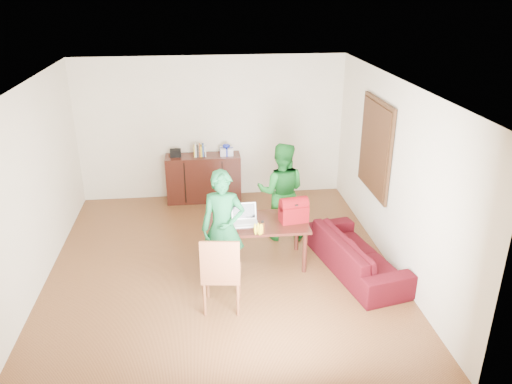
{
  "coord_description": "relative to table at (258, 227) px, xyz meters",
  "views": [
    {
      "loc": [
        -0.24,
        -6.41,
        3.92
      ],
      "look_at": [
        0.55,
        0.26,
        1.07
      ],
      "focal_mm": 35.0,
      "sensor_mm": 36.0,
      "label": 1
    }
  ],
  "objects": [
    {
      "name": "bananas",
      "position": [
        -0.04,
        -0.39,
        0.11
      ],
      "size": [
        0.18,
        0.11,
        0.07
      ],
      "primitive_type": null,
      "rotation": [
        0.0,
        0.0,
        0.02
      ],
      "color": "yellow",
      "rests_on": "table"
    },
    {
      "name": "laptop",
      "position": [
        -0.19,
        -0.05,
        0.13
      ],
      "size": [
        0.37,
        0.26,
        0.25
      ],
      "rotation": [
        0.0,
        0.0,
        0.02
      ],
      "color": "white",
      "rests_on": "table"
    },
    {
      "name": "sofa",
      "position": [
        1.4,
        -0.38,
        -0.32
      ],
      "size": [
        1.13,
        2.02,
        0.56
      ],
      "primitive_type": "imported",
      "rotation": [
        0.0,
        0.0,
        1.78
      ],
      "color": "#36070A",
      "rests_on": "ground"
    },
    {
      "name": "chair",
      "position": [
        -0.58,
        -1.05,
        -0.29
      ],
      "size": [
        0.54,
        0.52,
        1.07
      ],
      "rotation": [
        0.0,
        0.0,
        -0.12
      ],
      "color": "brown",
      "rests_on": "ground"
    },
    {
      "name": "bottle",
      "position": [
        0.02,
        -0.36,
        0.18
      ],
      "size": [
        0.08,
        0.08,
        0.19
      ],
      "primitive_type": "cylinder",
      "rotation": [
        0.0,
        0.0,
        -0.24
      ],
      "color": "#552A13",
      "rests_on": "table"
    },
    {
      "name": "person_far",
      "position": [
        0.47,
        0.78,
        0.21
      ],
      "size": [
        0.9,
        0.77,
        1.62
      ],
      "primitive_type": "imported",
      "rotation": [
        0.0,
        0.0,
        2.93
      ],
      "color": "#15601E",
      "rests_on": "ground"
    },
    {
      "name": "room",
      "position": [
        -0.53,
        0.07,
        0.71
      ],
      "size": [
        5.2,
        5.7,
        2.9
      ],
      "color": "#401F10",
      "rests_on": "ground"
    },
    {
      "name": "person_near",
      "position": [
        -0.52,
        -0.41,
        0.22
      ],
      "size": [
        0.64,
        0.46,
        1.64
      ],
      "primitive_type": "imported",
      "rotation": [
        0.0,
        0.0,
        -0.11
      ],
      "color": "#166635",
      "rests_on": "ground"
    },
    {
      "name": "red_bag",
      "position": [
        0.52,
        -0.04,
        0.23
      ],
      "size": [
        0.43,
        0.29,
        0.29
      ],
      "primitive_type": "cube",
      "rotation": [
        0.0,
        0.0,
        0.15
      ],
      "color": "maroon",
      "rests_on": "table"
    },
    {
      "name": "table",
      "position": [
        0.0,
        0.0,
        0.0
      ],
      "size": [
        1.47,
        0.84,
        0.68
      ],
      "rotation": [
        0.0,
        0.0,
        -0.02
      ],
      "color": "black",
      "rests_on": "ground"
    }
  ]
}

